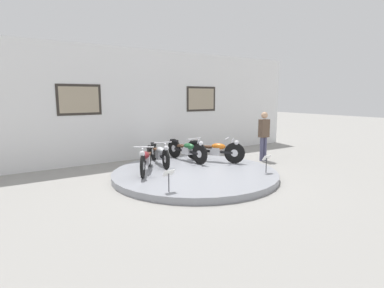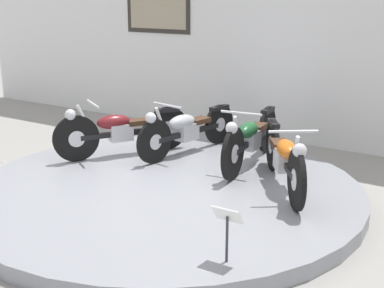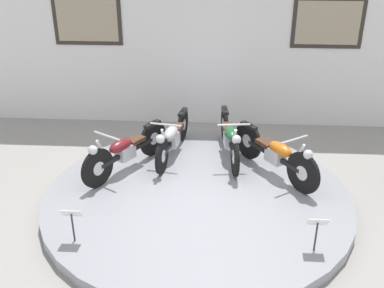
% 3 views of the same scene
% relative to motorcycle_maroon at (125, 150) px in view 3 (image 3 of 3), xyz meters
% --- Properties ---
extents(ground_plane, '(60.00, 60.00, 0.00)m').
position_rel_motorcycle_maroon_xyz_m(ground_plane, '(1.24, -0.65, -0.56)').
color(ground_plane, gray).
extents(display_platform, '(4.72, 4.72, 0.17)m').
position_rel_motorcycle_maroon_xyz_m(display_platform, '(1.24, -0.65, -0.47)').
color(display_platform, gray).
rests_on(display_platform, ground_plane).
extents(back_wall, '(14.00, 0.22, 3.98)m').
position_rel_motorcycle_maroon_xyz_m(back_wall, '(1.24, 2.63, 1.43)').
color(back_wall, white).
rests_on(back_wall, ground_plane).
extents(motorcycle_maroon, '(1.10, 1.72, 0.80)m').
position_rel_motorcycle_maroon_xyz_m(motorcycle_maroon, '(0.00, 0.00, 0.00)').
color(motorcycle_maroon, black).
rests_on(motorcycle_maroon, display_platform).
extents(motorcycle_silver, '(0.55, 1.93, 0.78)m').
position_rel_motorcycle_maroon_xyz_m(motorcycle_silver, '(0.73, 0.59, -0.02)').
color(motorcycle_silver, black).
rests_on(motorcycle_silver, display_platform).
extents(motorcycle_green, '(0.54, 2.00, 0.81)m').
position_rel_motorcycle_maroon_xyz_m(motorcycle_green, '(1.74, 0.59, 0.01)').
color(motorcycle_green, black).
rests_on(motorcycle_green, display_platform).
extents(motorcycle_orange, '(1.21, 1.68, 0.81)m').
position_rel_motorcycle_maroon_xyz_m(motorcycle_orange, '(2.48, 0.00, 0.01)').
color(motorcycle_orange, black).
rests_on(motorcycle_orange, display_platform).
extents(info_placard_front_left, '(0.26, 0.11, 0.51)m').
position_rel_motorcycle_maroon_xyz_m(info_placard_front_left, '(-0.31, -1.93, -0.02)').
color(info_placard_front_left, '#333338').
rests_on(info_placard_front_left, display_platform).
extents(info_placard_front_centre, '(0.26, 0.11, 0.51)m').
position_rel_motorcycle_maroon_xyz_m(info_placard_front_centre, '(2.79, -1.93, -0.02)').
color(info_placard_front_centre, '#333338').
rests_on(info_placard_front_centre, display_platform).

